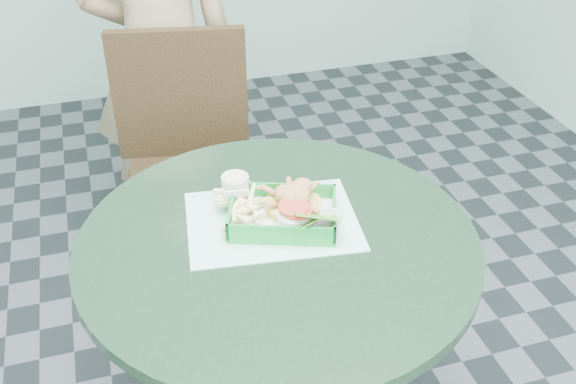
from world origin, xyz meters
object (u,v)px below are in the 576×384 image
object	(u,v)px
cafe_table	(278,300)
sauce_ramekin	(224,199)
crab_sandwich	(288,203)
dining_chair	(190,153)
diner_person	(161,50)
food_basket	(283,224)

from	to	relation	value
cafe_table	sauce_ramekin	bearing A→B (deg)	123.60
crab_sandwich	dining_chair	bearing A→B (deg)	99.29
sauce_ramekin	diner_person	bearing A→B (deg)	90.47
food_basket	cafe_table	bearing A→B (deg)	-118.56
dining_chair	crab_sandwich	size ratio (longest dim) A/B	6.97
dining_chair	diner_person	xyz separation A→B (m)	(-0.03, 0.32, 0.25)
diner_person	crab_sandwich	world-z (taller)	diner_person
dining_chair	crab_sandwich	bearing A→B (deg)	-69.88
crab_sandwich	sauce_ramekin	xyz separation A→B (m)	(-0.14, 0.05, 0.00)
cafe_table	diner_person	distance (m)	1.17
cafe_table	crab_sandwich	distance (m)	0.24
diner_person	dining_chair	bearing A→B (deg)	95.41
dining_chair	sauce_ramekin	world-z (taller)	dining_chair
cafe_table	dining_chair	bearing A→B (deg)	94.91
diner_person	crab_sandwich	xyz separation A→B (m)	(0.15, -1.06, 0.02)
diner_person	food_basket	distance (m)	1.10
cafe_table	dining_chair	xyz separation A→B (m)	(-0.07, 0.83, -0.05)
food_basket	crab_sandwich	bearing A→B (deg)	55.06
cafe_table	food_basket	size ratio (longest dim) A/B	3.74
dining_chair	diner_person	bearing A→B (deg)	106.02
food_basket	sauce_ramekin	xyz separation A→B (m)	(-0.12, 0.09, 0.04)
food_basket	sauce_ramekin	world-z (taller)	sauce_ramekin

